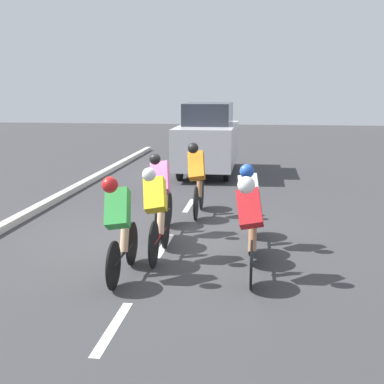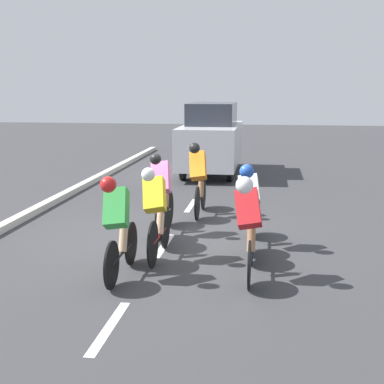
% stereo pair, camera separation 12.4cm
% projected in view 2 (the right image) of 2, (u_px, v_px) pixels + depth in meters
% --- Properties ---
extents(ground_plane, '(60.00, 60.00, 0.00)m').
position_uv_depth(ground_plane, '(170.00, 237.00, 9.66)').
color(ground_plane, '#38383A').
extents(lane_stripe_near, '(0.12, 1.40, 0.01)m').
position_uv_depth(lane_stripe_near, '(109.00, 327.00, 6.03)').
color(lane_stripe_near, white).
rests_on(lane_stripe_near, ground).
extents(lane_stripe_mid, '(0.12, 1.40, 0.01)m').
position_uv_depth(lane_stripe_mid, '(164.00, 245.00, 9.13)').
color(lane_stripe_mid, white).
rests_on(lane_stripe_mid, ground).
extents(lane_stripe_far, '(0.12, 1.40, 0.01)m').
position_uv_depth(lane_stripe_far, '(191.00, 205.00, 12.24)').
color(lane_stripe_far, white).
rests_on(lane_stripe_far, ground).
extents(cyclist_green, '(0.39, 1.69, 1.50)m').
position_uv_depth(cyclist_green, '(118.00, 224.00, 7.46)').
color(cyclist_green, black).
rests_on(cyclist_green, ground).
extents(cyclist_pink, '(0.41, 1.68, 1.52)m').
position_uv_depth(cyclist_pink, '(162.00, 192.00, 9.75)').
color(cyclist_pink, black).
rests_on(cyclist_pink, ground).
extents(cyclist_white, '(0.40, 1.71, 1.45)m').
position_uv_depth(cyclist_white, '(250.00, 202.00, 8.94)').
color(cyclist_white, black).
rests_on(cyclist_white, ground).
extents(cyclist_yellow, '(0.41, 1.69, 1.49)m').
position_uv_depth(cyclist_yellow, '(156.00, 211.00, 8.32)').
color(cyclist_yellow, black).
rests_on(cyclist_yellow, ground).
extents(cyclist_red, '(0.41, 1.69, 1.50)m').
position_uv_depth(cyclist_red, '(249.00, 223.00, 7.44)').
color(cyclist_red, black).
rests_on(cyclist_red, ground).
extents(cyclist_orange, '(0.40, 1.71, 1.56)m').
position_uv_depth(cyclist_orange, '(199.00, 177.00, 11.14)').
color(cyclist_orange, black).
rests_on(cyclist_orange, ground).
extents(support_car, '(1.70, 4.29, 2.19)m').
position_uv_depth(support_car, '(212.00, 139.00, 16.62)').
color(support_car, black).
rests_on(support_car, ground).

